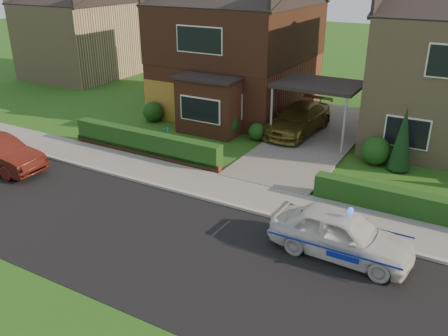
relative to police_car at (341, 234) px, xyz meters
The scene contains 22 objects.
ground 4.48m from the police_car, 152.79° to the right, with size 120.00×120.00×0.00m, color #2A5416.
road 4.48m from the police_car, 152.79° to the right, with size 60.00×6.00×0.02m, color black.
kerb 4.12m from the police_car, 165.37° to the left, with size 60.00×0.16×0.12m, color #9E9993.
sidewalk 4.50m from the police_car, 152.17° to the left, with size 60.00×2.00×0.10m, color slate.
driveway 9.82m from the police_car, 113.67° to the left, with size 3.80×12.00×0.12m, color #666059.
house_left 15.66m from the police_car, 129.28° to the left, with size 7.50×9.53×7.25m.
carport_link 9.95m from the police_car, 113.78° to the left, with size 3.80×3.00×2.77m.
garage_door 14.54m from the police_car, 146.92° to the left, with size 2.20×0.10×2.10m, color brown.
dwarf_wall 10.28m from the police_car, 161.39° to the left, with size 7.70×0.25×0.36m, color brown.
hedge_left 10.34m from the police_car, 160.61° to the left, with size 7.50×0.55×0.90m, color #123711.
hedge_right 3.88m from the police_car, 60.72° to the left, with size 7.50×0.55×0.80m, color #123711.
shrub_left_far 14.51m from the police_car, 148.98° to the left, with size 1.08×1.08×1.08m, color #123711.
shrub_left_mid 10.77m from the police_car, 137.48° to the left, with size 1.32×1.32×1.32m, color #123711.
shrub_left_near 9.88m from the police_car, 129.90° to the left, with size 0.84×0.84×0.84m, color #123711.
shrub_right_near 7.41m from the police_car, 95.69° to the left, with size 1.20×1.20×1.20m, color #123711.
conifer_a 7.21m from the police_car, 87.88° to the left, with size 0.90×0.90×2.60m, color black.
neighbour_left 27.78m from the police_car, 149.72° to the left, with size 6.50×7.00×5.20m, color tan.
police_car is the anchor object (origin of this frame).
driveway_car 10.51m from the police_car, 118.01° to the left, with size 1.92×4.73×1.37m, color brown.
potted_plant_a 11.34m from the police_car, 152.18° to the left, with size 0.36×0.24×0.68m, color gray.
potted_plant_b 10.87m from the police_car, 140.84° to the left, with size 0.44×0.36×0.80m, color gray.
potted_plant_c 12.12m from the police_car, 160.26° to the left, with size 0.38×0.38×0.68m, color gray.
Camera 1 is at (6.79, -9.75, 7.80)m, focal length 38.00 mm.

